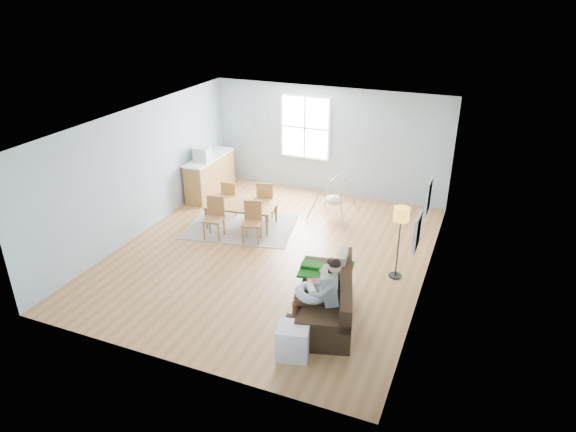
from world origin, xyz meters
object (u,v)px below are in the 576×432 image
at_px(father, 321,290).
at_px(chair_sw, 215,215).
at_px(chair_ne, 266,197).
at_px(floor_lamp, 401,220).
at_px(storage_cube, 292,341).
at_px(monitor, 202,154).
at_px(chair_se, 252,219).
at_px(dining_table, 241,215).
at_px(toddler, 325,275).
at_px(counter, 210,175).
at_px(sofa, 329,302).
at_px(baby_swing, 334,199).
at_px(chair_nw, 230,196).

distance_m(father, chair_sw, 3.75).
xyz_separation_m(chair_sw, chair_ne, (0.60, 1.27, -0.01)).
height_order(floor_lamp, chair_ne, floor_lamp).
bearing_deg(chair_ne, storage_cube, -60.90).
distance_m(storage_cube, monitor, 6.32).
height_order(chair_ne, monitor, monitor).
distance_m(storage_cube, chair_se, 3.76).
bearing_deg(monitor, chair_sw, -53.35).
distance_m(father, dining_table, 3.94).
xyz_separation_m(toddler, storage_cube, (-0.07, -1.28, -0.41)).
xyz_separation_m(father, floor_lamp, (0.82, 1.94, 0.50)).
bearing_deg(father, monitor, 138.80).
relative_size(dining_table, counter, 0.86).
bearing_deg(father, storage_cube, -99.81).
bearing_deg(floor_lamp, chair_ne, 156.32).
bearing_deg(father, counter, 136.50).
distance_m(sofa, storage_cube, 1.14).
distance_m(father, counter, 6.03).
relative_size(sofa, chair_sw, 2.34).
bearing_deg(storage_cube, chair_se, 124.70).
xyz_separation_m(father, monitor, (-4.35, 3.81, 0.50)).
xyz_separation_m(father, storage_cube, (-0.14, -0.82, -0.41)).
bearing_deg(dining_table, monitor, 138.26).
bearing_deg(chair_sw, floor_lamp, -2.55).
bearing_deg(father, baby_swing, 104.67).
height_order(sofa, baby_swing, baby_swing).
bearing_deg(floor_lamp, toddler, -121.09).
xyz_separation_m(chair_nw, monitor, (-1.04, 0.57, 0.70)).
height_order(toddler, chair_nw, toddler).
distance_m(chair_se, chair_ne, 1.14).
height_order(counter, monitor, monitor).
xyz_separation_m(dining_table, chair_ne, (0.31, 0.64, 0.23)).
xyz_separation_m(sofa, monitor, (-4.40, 3.51, 0.89)).
xyz_separation_m(toddler, floor_lamp, (0.89, 1.48, 0.50)).
height_order(chair_se, chair_nw, chair_se).
bearing_deg(monitor, chair_nw, -28.94).
xyz_separation_m(dining_table, monitor, (-1.56, 1.06, 0.89)).
height_order(floor_lamp, chair_nw, floor_lamp).
bearing_deg(floor_lamp, chair_sw, 177.45).
bearing_deg(chair_nw, father, -44.31).
bearing_deg(chair_ne, toddler, -50.58).
bearing_deg(sofa, monitor, 141.39).
xyz_separation_m(chair_se, monitor, (-2.07, 1.54, 0.68)).
relative_size(monitor, baby_swing, 0.36).
bearing_deg(floor_lamp, counter, 156.94).
bearing_deg(sofa, chair_nw, 138.83).
xyz_separation_m(floor_lamp, counter, (-5.19, 2.21, -0.66)).
height_order(floor_lamp, baby_swing, floor_lamp).
xyz_separation_m(chair_sw, counter, (-1.28, 2.03, 0.00)).
relative_size(father, storage_cube, 2.30).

